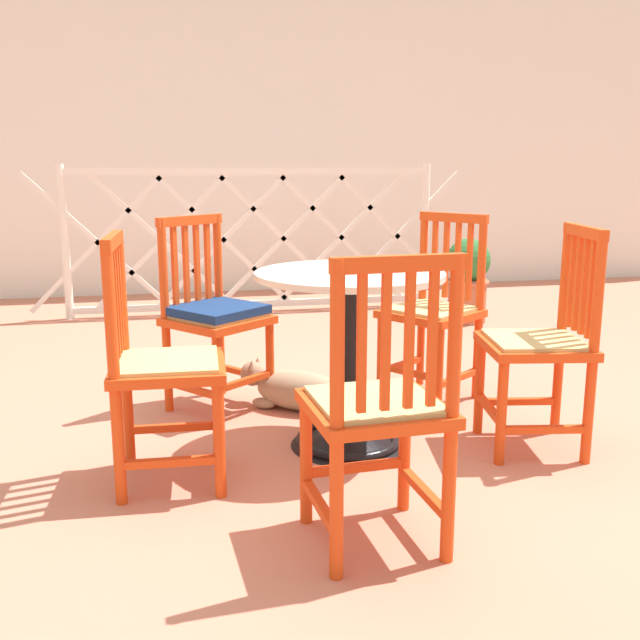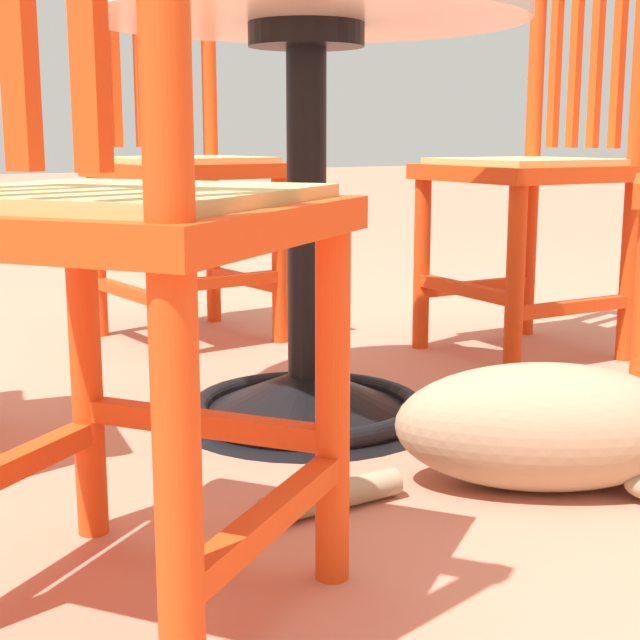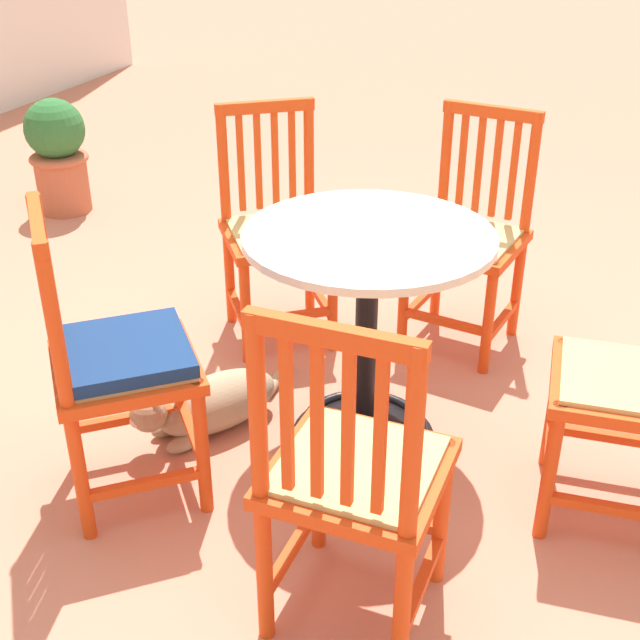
{
  "view_description": "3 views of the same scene",
  "coord_description": "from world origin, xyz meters",
  "px_view_note": "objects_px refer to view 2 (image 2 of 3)",
  "views": [
    {
      "loc": [
        -0.72,
        -2.81,
        1.15
      ],
      "look_at": [
        -0.12,
        0.03,
        0.52
      ],
      "focal_mm": 40.61,
      "sensor_mm": 36.0,
      "label": 1
    },
    {
      "loc": [
        0.86,
        1.39,
        0.52
      ],
      "look_at": [
        -0.05,
        -0.06,
        0.18
      ],
      "focal_mm": 53.35,
      "sensor_mm": 36.0,
      "label": 2
    },
    {
      "loc": [
        -2.22,
        -0.68,
        1.68
      ],
      "look_at": [
        -0.1,
        0.07,
        0.46
      ],
      "focal_mm": 46.79,
      "sensor_mm": 36.0,
      "label": 3
    }
  ],
  "objects_px": {
    "orange_chair_tucked_in": "(179,169)",
    "orange_chair_at_corner": "(536,171)",
    "tabby_cat": "(570,427)",
    "cafe_table": "(307,267)",
    "orange_chair_by_planter": "(97,221)"
  },
  "relations": [
    {
      "from": "cafe_table",
      "to": "orange_chair_at_corner",
      "type": "xyz_separation_m",
      "value": [
        -0.75,
        -0.19,
        0.15
      ]
    },
    {
      "from": "cafe_table",
      "to": "orange_chair_at_corner",
      "type": "relative_size",
      "value": 0.83
    },
    {
      "from": "orange_chair_tucked_in",
      "to": "orange_chair_at_corner",
      "type": "bearing_deg",
      "value": 136.01
    },
    {
      "from": "cafe_table",
      "to": "orange_chair_tucked_in",
      "type": "distance_m",
      "value": 0.83
    },
    {
      "from": "orange_chair_tucked_in",
      "to": "orange_chair_by_planter",
      "type": "relative_size",
      "value": 1.0
    },
    {
      "from": "cafe_table",
      "to": "orange_chair_by_planter",
      "type": "distance_m",
      "value": 0.79
    },
    {
      "from": "cafe_table",
      "to": "orange_chair_tucked_in",
      "type": "relative_size",
      "value": 0.83
    },
    {
      "from": "orange_chair_by_planter",
      "to": "tabby_cat",
      "type": "distance_m",
      "value": 0.79
    },
    {
      "from": "orange_chair_tucked_in",
      "to": "tabby_cat",
      "type": "distance_m",
      "value": 1.35
    },
    {
      "from": "cafe_table",
      "to": "orange_chair_tucked_in",
      "type": "height_order",
      "value": "orange_chair_tucked_in"
    },
    {
      "from": "orange_chair_tucked_in",
      "to": "orange_chair_at_corner",
      "type": "distance_m",
      "value": 0.88
    },
    {
      "from": "orange_chair_at_corner",
      "to": "tabby_cat",
      "type": "distance_m",
      "value": 0.98
    },
    {
      "from": "orange_chair_by_planter",
      "to": "tabby_cat",
      "type": "bearing_deg",
      "value": -177.38
    },
    {
      "from": "orange_chair_tucked_in",
      "to": "tabby_cat",
      "type": "relative_size",
      "value": 1.31
    },
    {
      "from": "tabby_cat",
      "to": "orange_chair_tucked_in",
      "type": "bearing_deg",
      "value": -88.53
    }
  ]
}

